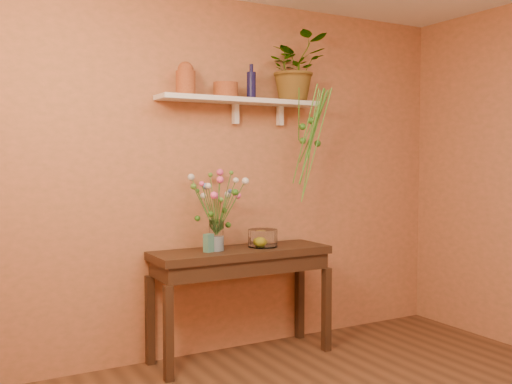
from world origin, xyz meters
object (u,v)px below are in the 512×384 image
at_px(glass_vase, 216,238).
at_px(glass_bowl, 263,239).
at_px(blue_bottle, 251,85).
at_px(spider_plant, 295,68).
at_px(bouquet, 218,195).
at_px(sideboard, 241,265).
at_px(terracotta_jug, 186,79).

relative_size(glass_vase, glass_bowl, 1.02).
height_order(blue_bottle, spider_plant, spider_plant).
xyz_separation_m(blue_bottle, glass_vase, (-0.34, -0.09, -1.13)).
xyz_separation_m(glass_vase, bouquet, (0.02, 0.01, 0.31)).
bearing_deg(glass_bowl, blue_bottle, 118.81).
relative_size(bouquet, glass_bowl, 2.14).
bearing_deg(glass_bowl, spider_plant, 15.23).
relative_size(sideboard, spider_plant, 2.58).
bearing_deg(terracotta_jug, bouquet, -18.40).
distance_m(blue_bottle, spider_plant, 0.42).
height_order(terracotta_jug, blue_bottle, blue_bottle).
height_order(terracotta_jug, glass_vase, terracotta_jug).
xyz_separation_m(sideboard, glass_vase, (-0.20, 0.00, 0.21)).
distance_m(sideboard, terracotta_jug, 1.41).
height_order(sideboard, bouquet, bouquet).
bearing_deg(glass_vase, spider_plant, 7.20).
height_order(spider_plant, glass_bowl, spider_plant).
height_order(blue_bottle, glass_vase, blue_bottle).
bearing_deg(sideboard, spider_plant, 10.19).
bearing_deg(terracotta_jug, blue_bottle, 0.71).
distance_m(spider_plant, bouquet, 1.21).
distance_m(blue_bottle, glass_vase, 1.18).
bearing_deg(bouquet, glass_bowl, -1.63).
xyz_separation_m(terracotta_jug, spider_plant, (0.93, 0.01, 0.15)).
bearing_deg(spider_plant, sideboard, -169.81).
xyz_separation_m(sideboard, terracotta_jug, (-0.40, 0.08, 1.35)).
bearing_deg(bouquet, glass_vase, -154.55).
bearing_deg(spider_plant, glass_bowl, -164.77).
height_order(spider_plant, bouquet, spider_plant).
bearing_deg(spider_plant, bouquet, -173.32).
bearing_deg(blue_bottle, glass_vase, -165.40).
bearing_deg(glass_bowl, glass_vase, 179.75).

